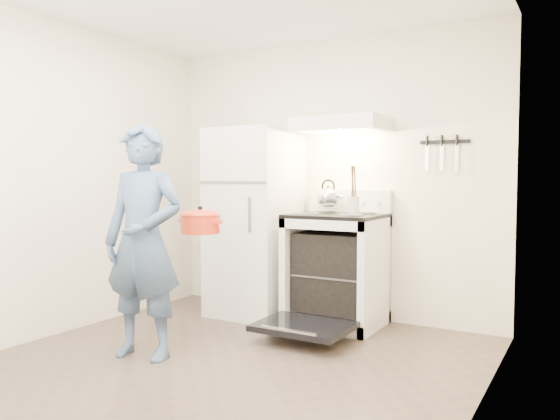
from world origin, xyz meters
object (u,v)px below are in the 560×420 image
at_px(person, 143,242).
at_px(dutch_oven, 200,224).
at_px(stove_body, 336,271).
at_px(refrigerator, 255,222).
at_px(tea_kettle, 328,196).

bearing_deg(person, dutch_oven, 53.56).
bearing_deg(person, stove_body, 49.30).
height_order(refrigerator, stove_body, refrigerator).
bearing_deg(dutch_oven, person, -115.16).
bearing_deg(stove_body, person, -119.41).
height_order(refrigerator, tea_kettle, refrigerator).
bearing_deg(person, tea_kettle, 55.17).
distance_m(stove_body, dutch_oven, 1.31).
height_order(stove_body, tea_kettle, tea_kettle).
bearing_deg(refrigerator, person, -90.21).
relative_size(tea_kettle, dutch_oven, 0.81).
relative_size(refrigerator, dutch_oven, 4.69).
relative_size(stove_body, dutch_oven, 2.54).
height_order(person, dutch_oven, person).
bearing_deg(stove_body, tea_kettle, 138.63).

